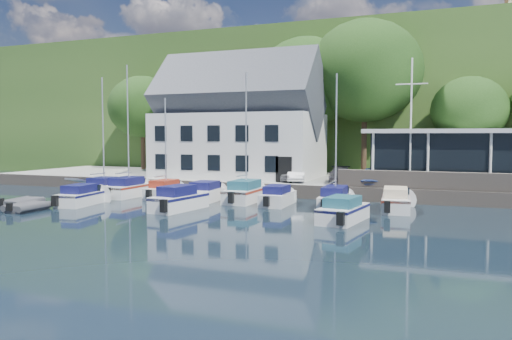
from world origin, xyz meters
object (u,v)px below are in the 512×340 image
at_px(boat_r1_4, 246,135).
at_px(boat_r1_7, 396,199).
at_px(car_silver, 290,174).
at_px(boat_r2_4, 343,209).
at_px(dinghy_1, 27,206).
at_px(boat_r2_0, 82,195).
at_px(dinghy_0, 22,201).
at_px(boat_r1_3, 206,191).
at_px(boat_r2_2, 179,198).
at_px(boat_r1_2, 166,142).
at_px(club_pavilion, 458,157).
at_px(flagpole, 411,123).
at_px(harbor_building, 239,127).
at_px(boat_r1_5, 278,195).
at_px(car_blue, 372,176).
at_px(boat_r1_1, 128,136).
at_px(boat_r1_0, 103,141).
at_px(car_dgrey, 341,175).
at_px(boat_r1_6, 336,140).
at_px(car_white, 297,174).

distance_m(boat_r1_4, boat_r1_7, 10.94).
xyz_separation_m(car_silver, boat_r1_7, (8.75, -6.01, -0.87)).
height_order(boat_r2_4, dinghy_1, boat_r2_4).
bearing_deg(boat_r2_0, boat_r1_7, 7.25).
bearing_deg(dinghy_0, boat_r1_3, 24.66).
bearing_deg(boat_r1_3, boat_r2_2, -87.52).
relative_size(boat_r1_2, boat_r1_7, 1.26).
distance_m(club_pavilion, flagpole, 5.14).
bearing_deg(harbor_building, boat_r1_5, -53.77).
distance_m(car_blue, boat_r1_1, 18.51).
relative_size(boat_r1_7, dinghy_1, 2.35).
relative_size(car_silver, dinghy_0, 1.14).
relative_size(flagpole, boat_r1_3, 1.69).
distance_m(car_blue, flagpole, 4.72).
height_order(club_pavilion, dinghy_0, club_pavilion).
relative_size(car_silver, boat_r1_4, 0.36).
xyz_separation_m(boat_r1_0, dinghy_1, (0.96, -8.56, -3.90)).
bearing_deg(boat_r1_0, flagpole, 7.80).
height_order(boat_r2_4, dinghy_0, boat_r2_4).
xyz_separation_m(club_pavilion, boat_r1_7, (-3.61, -8.33, -2.33)).
bearing_deg(car_silver, boat_r2_4, -72.45).
distance_m(boat_r1_5, boat_r1_7, 7.59).
bearing_deg(boat_r1_2, car_dgrey, 24.01).
bearing_deg(boat_r1_2, club_pavilion, 21.47).
distance_m(boat_r2_0, boat_r2_2, 7.29).
xyz_separation_m(boat_r2_2, boat_r2_4, (10.32, -0.38, -0.09)).
bearing_deg(club_pavilion, boat_r1_4, -149.85).
relative_size(flagpole, dinghy_0, 3.00).
bearing_deg(dinghy_1, car_blue, 34.92).
relative_size(club_pavilion, dinghy_1, 4.73).
distance_m(car_silver, car_dgrey, 4.14).
relative_size(boat_r1_6, boat_r2_0, 1.53).
relative_size(car_white, boat_r1_4, 0.39).
bearing_deg(boat_r2_0, car_white, 36.17).
relative_size(boat_r1_5, boat_r2_4, 0.94).
xyz_separation_m(boat_r1_0, boat_r2_2, (9.53, -4.90, -3.45)).
xyz_separation_m(boat_r1_6, boat_r2_2, (-8.87, -4.35, -3.55)).
height_order(car_silver, boat_r2_2, car_silver).
xyz_separation_m(club_pavilion, flagpole, (-3.19, -3.19, 2.48)).
bearing_deg(car_silver, car_blue, -16.88).
bearing_deg(boat_r1_2, dinghy_0, -130.86).
relative_size(boat_r1_4, boat_r1_5, 1.73).
height_order(club_pavilion, boat_r1_5, club_pavilion).
distance_m(car_silver, boat_r1_7, 10.65).
height_order(boat_r1_2, boat_r1_4, boat_r1_4).
xyz_separation_m(car_blue, boat_r1_3, (-10.77, -5.79, -0.95)).
height_order(car_dgrey, boat_r1_3, car_dgrey).
bearing_deg(boat_r1_4, boat_r2_4, -35.01).
bearing_deg(car_blue, boat_r1_2, -166.04).
relative_size(boat_r1_0, dinghy_1, 3.03).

